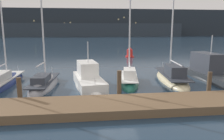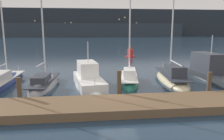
{
  "view_description": "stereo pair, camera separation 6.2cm",
  "coord_description": "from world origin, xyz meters",
  "px_view_note": "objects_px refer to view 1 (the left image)",
  "views": [
    {
      "loc": [
        -1.99,
        -13.5,
        4.35
      ],
      "look_at": [
        0.0,
        3.19,
        1.2
      ],
      "focal_mm": 35.0,
      "sensor_mm": 36.0,
      "label": 1
    },
    {
      "loc": [
        -1.93,
        -13.5,
        4.35
      ],
      "look_at": [
        0.0,
        3.19,
        1.2
      ],
      "focal_mm": 35.0,
      "sensor_mm": 36.0,
      "label": 2
    }
  ],
  "objects_px": {
    "motorboat_berth_4": "(89,83)",
    "sailboat_berth_5": "(129,82)",
    "motorboat_berth_7": "(209,75)",
    "channel_buoy": "(130,53)",
    "sailboat_berth_6": "(172,79)",
    "sailboat_berth_2": "(5,83)",
    "sailboat_berth_3": "(44,85)"
  },
  "relations": [
    {
      "from": "sailboat_berth_3",
      "to": "channel_buoy",
      "type": "height_order",
      "value": "sailboat_berth_3"
    },
    {
      "from": "motorboat_berth_4",
      "to": "motorboat_berth_7",
      "type": "height_order",
      "value": "motorboat_berth_7"
    },
    {
      "from": "sailboat_berth_2",
      "to": "motorboat_berth_7",
      "type": "relative_size",
      "value": 1.52
    },
    {
      "from": "sailboat_berth_2",
      "to": "sailboat_berth_6",
      "type": "height_order",
      "value": "sailboat_berth_6"
    },
    {
      "from": "sailboat_berth_2",
      "to": "sailboat_berth_3",
      "type": "distance_m",
      "value": 3.41
    },
    {
      "from": "motorboat_berth_4",
      "to": "motorboat_berth_7",
      "type": "relative_size",
      "value": 0.85
    },
    {
      "from": "sailboat_berth_2",
      "to": "motorboat_berth_7",
      "type": "bearing_deg",
      "value": -0.59
    },
    {
      "from": "sailboat_berth_3",
      "to": "channel_buoy",
      "type": "xyz_separation_m",
      "value": [
        10.15,
        16.96,
        0.58
      ]
    },
    {
      "from": "motorboat_berth_7",
      "to": "sailboat_berth_6",
      "type": "bearing_deg",
      "value": -176.92
    },
    {
      "from": "motorboat_berth_7",
      "to": "channel_buoy",
      "type": "relative_size",
      "value": 3.87
    },
    {
      "from": "sailboat_berth_6",
      "to": "motorboat_berth_7",
      "type": "height_order",
      "value": "sailboat_berth_6"
    },
    {
      "from": "sailboat_berth_2",
      "to": "sailboat_berth_5",
      "type": "xyz_separation_m",
      "value": [
        9.96,
        -0.92,
        0.01
      ]
    },
    {
      "from": "sailboat_berth_2",
      "to": "sailboat_berth_6",
      "type": "relative_size",
      "value": 0.97
    },
    {
      "from": "sailboat_berth_6",
      "to": "channel_buoy",
      "type": "distance_m",
      "value": 16.35
    },
    {
      "from": "motorboat_berth_7",
      "to": "sailboat_berth_2",
      "type": "bearing_deg",
      "value": 179.41
    },
    {
      "from": "sailboat_berth_6",
      "to": "motorboat_berth_4",
      "type": "bearing_deg",
      "value": -171.98
    },
    {
      "from": "motorboat_berth_4",
      "to": "channel_buoy",
      "type": "distance_m",
      "value": 18.6
    },
    {
      "from": "sailboat_berth_2",
      "to": "sailboat_berth_3",
      "type": "relative_size",
      "value": 1.37
    },
    {
      "from": "sailboat_berth_5",
      "to": "sailboat_berth_6",
      "type": "height_order",
      "value": "sailboat_berth_6"
    },
    {
      "from": "sailboat_berth_2",
      "to": "motorboat_berth_4",
      "type": "relative_size",
      "value": 1.79
    },
    {
      "from": "sailboat_berth_2",
      "to": "sailboat_berth_6",
      "type": "xyz_separation_m",
      "value": [
        13.79,
        -0.36,
        0.06
      ]
    },
    {
      "from": "sailboat_berth_5",
      "to": "sailboat_berth_6",
      "type": "relative_size",
      "value": 0.73
    },
    {
      "from": "motorboat_berth_4",
      "to": "sailboat_berth_5",
      "type": "xyz_separation_m",
      "value": [
        3.28,
        0.44,
        -0.16
      ]
    },
    {
      "from": "sailboat_berth_3",
      "to": "sailboat_berth_2",
      "type": "bearing_deg",
      "value": 163.17
    },
    {
      "from": "sailboat_berth_6",
      "to": "channel_buoy",
      "type": "bearing_deg",
      "value": 91.34
    },
    {
      "from": "sailboat_berth_2",
      "to": "sailboat_berth_5",
      "type": "distance_m",
      "value": 10.0
    },
    {
      "from": "sailboat_berth_6",
      "to": "sailboat_berth_3",
      "type": "bearing_deg",
      "value": -176.61
    },
    {
      "from": "motorboat_berth_7",
      "to": "sailboat_berth_3",
      "type": "bearing_deg",
      "value": -176.69
    },
    {
      "from": "sailboat_berth_3",
      "to": "motorboat_berth_7",
      "type": "relative_size",
      "value": 1.11
    },
    {
      "from": "sailboat_berth_3",
      "to": "motorboat_berth_7",
      "type": "xyz_separation_m",
      "value": [
        13.99,
        0.81,
        0.32
      ]
    },
    {
      "from": "sailboat_berth_5",
      "to": "motorboat_berth_4",
      "type": "bearing_deg",
      "value": -172.29
    },
    {
      "from": "sailboat_berth_2",
      "to": "sailboat_berth_3",
      "type": "height_order",
      "value": "sailboat_berth_2"
    }
  ]
}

